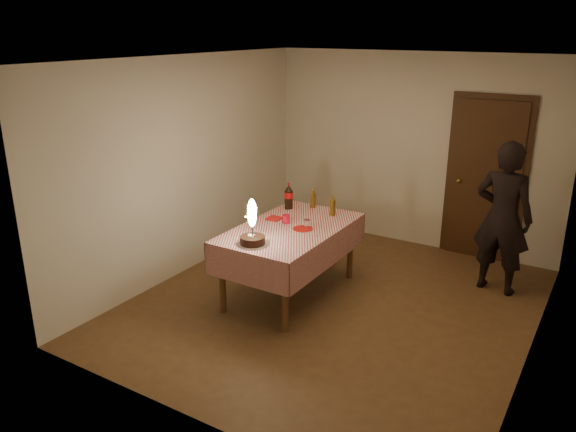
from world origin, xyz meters
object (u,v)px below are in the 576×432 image
object	(u,v)px
clear_cup	(307,224)
photographer	(503,218)
dining_table	(290,236)
red_cup	(286,219)
birthday_cake	(252,232)
cola_bottle	(289,196)
amber_bottle_left	(313,198)
amber_bottle_right	(333,206)
red_plate	(303,229)

from	to	relation	value
clear_cup	photographer	bearing A→B (deg)	34.81
dining_table	red_cup	bearing A→B (deg)	141.16
birthday_cake	cola_bottle	xyz separation A→B (m)	(-0.30, 1.18, 0.03)
birthday_cake	cola_bottle	distance (m)	1.22
birthday_cake	red_cup	world-z (taller)	birthday_cake
cola_bottle	photographer	bearing A→B (deg)	18.62
dining_table	red_cup	size ratio (longest dim) A/B	17.20
dining_table	photographer	xyz separation A→B (m)	(1.96, 1.33, 0.18)
birthday_cake	photographer	size ratio (longest dim) A/B	0.27
amber_bottle_left	birthday_cake	bearing A→B (deg)	-87.23
cola_bottle	amber_bottle_right	world-z (taller)	cola_bottle
amber_bottle_right	photographer	distance (m)	1.90
red_cup	birthday_cake	bearing A→B (deg)	-86.50
dining_table	red_cup	distance (m)	0.21
amber_bottle_left	amber_bottle_right	size ratio (longest dim) A/B	1.00
dining_table	red_plate	size ratio (longest dim) A/B	7.82
birthday_cake	photographer	world-z (taller)	photographer
birthday_cake	red_plate	world-z (taller)	birthday_cake
photographer	amber_bottle_left	bearing A→B (deg)	-164.20
dining_table	red_cup	world-z (taller)	red_cup
clear_cup	amber_bottle_left	size ratio (longest dim) A/B	0.35
birthday_cake	amber_bottle_left	size ratio (longest dim) A/B	1.87
dining_table	cola_bottle	bearing A→B (deg)	123.08
dining_table	red_plate	world-z (taller)	red_plate
amber_bottle_left	dining_table	bearing A→B (deg)	-80.09
red_cup	cola_bottle	size ratio (longest dim) A/B	0.31
amber_bottle_left	photographer	distance (m)	2.17
red_plate	amber_bottle_right	size ratio (longest dim) A/B	0.86
red_cup	cola_bottle	world-z (taller)	cola_bottle
red_cup	amber_bottle_right	size ratio (longest dim) A/B	0.39
birthday_cake	photographer	distance (m)	2.82
clear_cup	dining_table	bearing A→B (deg)	-153.01
red_cup	photographer	distance (m)	2.41
birthday_cake	amber_bottle_left	distance (m)	1.38
amber_bottle_right	amber_bottle_left	bearing A→B (deg)	157.10
red_cup	clear_cup	xyz separation A→B (m)	(0.27, -0.00, -0.01)
red_cup	photographer	world-z (taller)	photographer
dining_table	photographer	bearing A→B (deg)	34.21
clear_cup	photographer	size ratio (longest dim) A/B	0.05
red_plate	photographer	xyz separation A→B (m)	(1.81, 1.32, 0.07)
red_plate	clear_cup	world-z (taller)	clear_cup
red_plate	clear_cup	size ratio (longest dim) A/B	2.44
clear_cup	cola_bottle	distance (m)	0.71
birthday_cake	clear_cup	xyz separation A→B (m)	(0.23, 0.72, -0.08)
dining_table	amber_bottle_right	world-z (taller)	amber_bottle_right
dining_table	amber_bottle_right	xyz separation A→B (m)	(0.21, 0.60, 0.23)
dining_table	amber_bottle_left	world-z (taller)	amber_bottle_left
red_cup	photographer	size ratio (longest dim) A/B	0.06
red_plate	cola_bottle	xyz separation A→B (m)	(-0.51, 0.54, 0.15)
dining_table	clear_cup	bearing A→B (deg)	26.99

